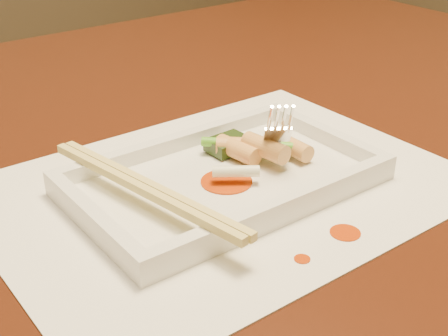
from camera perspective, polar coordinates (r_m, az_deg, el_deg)
table at (r=0.67m, az=-5.90°, el=-5.78°), size 1.40×0.90×0.75m
placemat at (r=0.54m, az=0.00°, el=-1.75°), size 0.40×0.30×0.00m
sauce_splatter_a at (r=0.49m, az=11.02°, el=-5.82°), size 0.02×0.02×0.00m
sauce_splatter_b at (r=0.46m, az=7.16°, el=-8.25°), size 0.01×0.01×0.00m
plate_base at (r=0.54m, az=0.00°, el=-1.31°), size 0.26×0.16×0.01m
plate_rim_far at (r=0.59m, az=-4.32°, el=2.39°), size 0.26×0.01×0.01m
plate_rim_near at (r=0.49m, az=5.25°, el=-3.53°), size 0.26×0.01×0.01m
plate_rim_left at (r=0.48m, az=-11.87°, el=-4.42°), size 0.01×0.14×0.01m
plate_rim_right at (r=0.61m, az=9.32°, el=2.99°), size 0.01×0.14×0.01m
veg_piece at (r=0.58m, az=0.38°, el=2.19°), size 0.04×0.03×0.01m
scallion_white at (r=0.53m, az=1.09°, el=-0.31°), size 0.04×0.03×0.01m
scallion_green at (r=0.57m, az=2.15°, el=2.18°), size 0.07×0.07×0.01m
chopstick_a at (r=0.49m, az=-7.63°, el=-1.88°), size 0.05×0.22×0.01m
chopstick_b at (r=0.50m, az=-6.84°, el=-1.61°), size 0.05×0.22×0.01m
fork at (r=0.56m, az=4.63°, el=8.45°), size 0.09×0.10×0.14m
sauce_blob_0 at (r=0.53m, az=0.23°, el=-1.25°), size 0.04×0.04×0.00m
rice_cake_0 at (r=0.58m, az=6.15°, el=1.99°), size 0.02×0.04×0.02m
rice_cake_1 at (r=0.57m, az=1.29°, el=1.98°), size 0.04×0.04×0.02m
rice_cake_2 at (r=0.56m, az=3.81°, el=1.84°), size 0.02×0.05×0.02m
rice_cake_3 at (r=0.57m, az=1.26°, el=1.66°), size 0.02×0.05×0.02m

